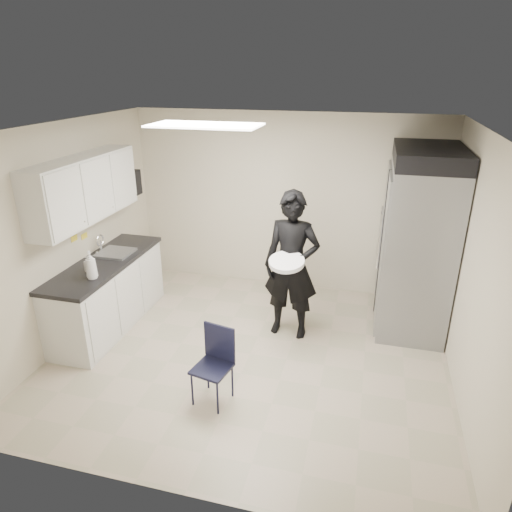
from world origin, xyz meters
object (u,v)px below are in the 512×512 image
(folding_chair, at_px, (212,369))
(man_tuxedo, at_px, (292,266))
(commercial_fridge, at_px, (417,248))
(lower_counter, at_px, (108,295))

(folding_chair, relative_size, man_tuxedo, 0.42)
(commercial_fridge, distance_m, folding_chair, 3.00)
(lower_counter, height_order, folding_chair, lower_counter)
(lower_counter, relative_size, commercial_fridge, 0.90)
(commercial_fridge, xyz_separation_m, man_tuxedo, (-1.47, -0.67, -0.13))
(lower_counter, bearing_deg, folding_chair, -30.98)
(lower_counter, height_order, commercial_fridge, commercial_fridge)
(folding_chair, bearing_deg, man_tuxedo, 82.88)
(commercial_fridge, height_order, folding_chair, commercial_fridge)
(lower_counter, xyz_separation_m, folding_chair, (1.80, -1.08, -0.04))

